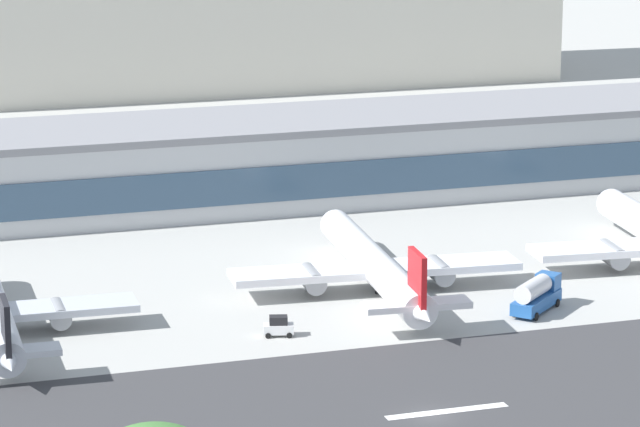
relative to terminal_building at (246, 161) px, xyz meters
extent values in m
plane|color=#A8A8A3|center=(-6.22, -87.06, -5.94)|extent=(1400.00, 1400.00, 0.00)
cube|color=#38383A|center=(-6.22, -86.50, -5.90)|extent=(800.00, 39.73, 0.08)
cube|color=white|center=(-4.44, -86.50, -5.85)|extent=(12.00, 1.20, 0.01)
cube|color=#B7BABC|center=(0.00, 0.06, -0.50)|extent=(219.18, 21.93, 10.86)
cube|color=#38516B|center=(0.00, -11.05, -1.05)|extent=(212.61, 0.30, 4.89)
cube|color=gray|center=(0.00, 0.06, 5.43)|extent=(221.38, 22.15, 1.00)
cone|color=silver|center=(-42.28, -67.46, -3.17)|extent=(3.44, 6.54, 3.21)
cylinder|color=gray|center=(-34.77, -50.59, -4.15)|extent=(2.50, 5.08, 2.32)
cube|color=silver|center=(-42.23, -66.04, -2.81)|extent=(10.54, 3.32, 0.63)
cube|color=black|center=(-42.23, -66.04, -0.31)|extent=(0.74, 4.84, 5.71)
cylinder|color=white|center=(2.61, -46.49, -2.95)|extent=(7.07, 38.71, 3.85)
sphere|color=white|center=(4.23, -27.30, -2.95)|extent=(3.66, 3.66, 3.66)
cone|color=white|center=(0.99, -65.68, -2.95)|extent=(4.04, 7.20, 3.47)
cube|color=white|center=(2.55, -47.26, -3.34)|extent=(34.21, 8.60, 0.85)
cylinder|color=gray|center=(10.13, -47.90, -4.01)|extent=(2.95, 5.58, 2.50)
cylinder|color=gray|center=(-5.04, -46.62, -4.01)|extent=(2.95, 5.58, 2.50)
cube|color=white|center=(1.12, -64.15, -2.57)|extent=(11.73, 4.13, 0.68)
cube|color=red|center=(1.12, -64.15, 0.13)|extent=(1.05, 5.23, 6.16)
cylinder|color=black|center=(2.45, -48.41, -5.41)|extent=(0.69, 0.69, 1.06)
sphere|color=white|center=(42.70, -28.05, -2.87)|extent=(3.76, 3.76, 3.76)
cylinder|color=gray|center=(32.68, -47.76, -3.96)|extent=(3.09, 5.76, 2.57)
cube|color=#23569E|center=(16.79, -60.40, -4.79)|extent=(8.08, 7.59, 1.40)
cylinder|color=silver|center=(16.03, -61.08, -3.04)|extent=(5.72, 5.41, 2.10)
cube|color=#23569E|center=(19.20, -58.26, -3.19)|extent=(3.11, 3.14, 1.80)
cylinder|color=black|center=(19.88, -59.40, -5.49)|extent=(0.86, 0.81, 0.90)
cylinder|color=black|center=(18.15, -57.46, -5.49)|extent=(0.86, 0.81, 0.90)
cylinder|color=black|center=(15.43, -63.35, -5.49)|extent=(0.86, 0.81, 0.90)
cylinder|color=black|center=(13.70, -61.41, -5.49)|extent=(0.86, 0.81, 0.90)
cube|color=white|center=(-12.92, -59.91, -5.14)|extent=(3.50, 2.37, 1.00)
cube|color=black|center=(-12.92, -59.91, -4.19)|extent=(2.18, 1.73, 0.90)
cylinder|color=black|center=(-13.79, -58.85, -5.64)|extent=(0.65, 0.42, 0.60)
cylinder|color=black|center=(-14.21, -60.40, -5.64)|extent=(0.65, 0.42, 0.60)
cylinder|color=black|center=(-11.63, -59.43, -5.64)|extent=(0.65, 0.42, 0.60)
cylinder|color=black|center=(-12.04, -60.98, -5.64)|extent=(0.65, 0.42, 0.60)
camera|label=1|loc=(-60.56, -222.31, 49.47)|focal=93.98mm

